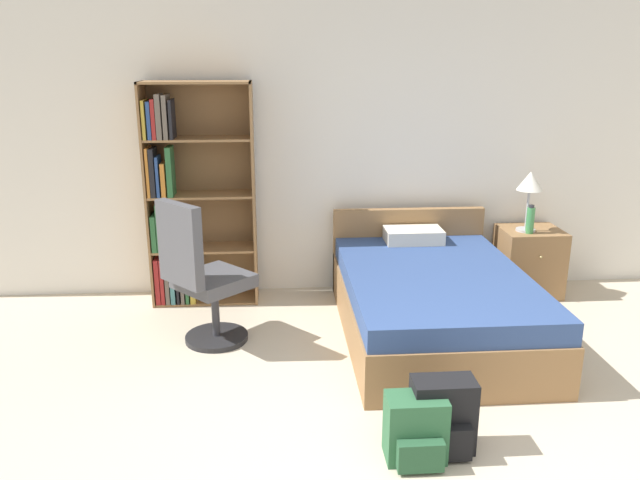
% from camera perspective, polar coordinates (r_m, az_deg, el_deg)
% --- Properties ---
extents(wall_back, '(9.00, 0.06, 2.60)m').
position_cam_1_polar(wall_back, '(5.69, 3.83, 8.22)').
color(wall_back, white).
rests_on(wall_back, ground_plane).
extents(bookshelf, '(0.92, 0.33, 1.92)m').
position_cam_1_polar(bookshelf, '(5.50, -12.13, 3.56)').
color(bookshelf, olive).
rests_on(bookshelf, ground_plane).
extents(bed, '(1.38, 2.07, 0.78)m').
position_cam_1_polar(bed, '(5.00, 10.18, -5.41)').
color(bed, olive).
rests_on(bed, ground_plane).
extents(office_chair, '(0.72, 0.72, 1.14)m').
position_cam_1_polar(office_chair, '(4.71, -10.74, -3.46)').
color(office_chair, '#232326').
rests_on(office_chair, ground_plane).
extents(nightstand, '(0.54, 0.50, 0.61)m').
position_cam_1_polar(nightstand, '(6.03, 18.52, -1.86)').
color(nightstand, olive).
rests_on(nightstand, ground_plane).
extents(table_lamp, '(0.23, 0.23, 0.54)m').
position_cam_1_polar(table_lamp, '(5.78, 18.64, 4.82)').
color(table_lamp, '#B2B2B7').
rests_on(table_lamp, nightstand).
extents(water_bottle, '(0.07, 0.07, 0.26)m').
position_cam_1_polar(water_bottle, '(5.78, 18.67, 1.76)').
color(water_bottle, '#3F8C4C').
rests_on(water_bottle, nightstand).
extents(backpack_black, '(0.35, 0.26, 0.43)m').
position_cam_1_polar(backpack_black, '(3.65, 11.18, -15.64)').
color(backpack_black, black).
rests_on(backpack_black, ground_plane).
extents(backpack_green, '(0.33, 0.28, 0.37)m').
position_cam_1_polar(backpack_green, '(3.57, 8.77, -16.82)').
color(backpack_green, '#2D603D').
rests_on(backpack_green, ground_plane).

